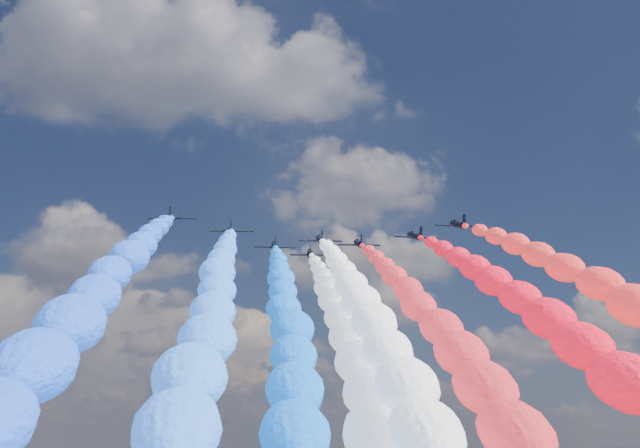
{
  "coord_description": "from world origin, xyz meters",
  "views": [
    {
      "loc": [
        -13.78,
        -151.2,
        63.14
      ],
      "look_at": [
        0.0,
        4.0,
        109.39
      ],
      "focal_mm": 43.4,
      "sensor_mm": 36.0,
      "label": 1
    }
  ],
  "objects": [
    {
      "name": "trail_3",
      "position": [
        0.51,
        -55.44,
        78.13
      ],
      "size": [
        7.18,
        125.94,
        62.2
      ],
      "primitive_type": null,
      "color": "white"
    },
    {
      "name": "jet_6",
      "position": [
        20.37,
        4.34,
        107.39
      ],
      "size": [
        9.99,
        13.09,
        6.68
      ],
      "primitive_type": null,
      "rotation": [
        0.34,
        0.0,
        0.07
      ],
      "color": "black"
    },
    {
      "name": "jet_5",
      "position": [
        9.26,
        11.58,
        107.39
      ],
      "size": [
        9.37,
        12.64,
        6.68
      ],
      "primitive_type": null,
      "rotation": [
        0.34,
        0.0,
        -0.02
      ],
      "color": "black"
    },
    {
      "name": "jet_7",
      "position": [
        27.22,
        -4.88,
        107.39
      ],
      "size": [
        9.28,
        12.58,
        6.68
      ],
      "primitive_type": null,
      "rotation": [
        0.34,
        0.0,
        0.01
      ],
      "color": "black"
    },
    {
      "name": "trail_4",
      "position": [
        -0.77,
        -43.06,
        78.13
      ],
      "size": [
        7.18,
        125.94,
        62.2
      ],
      "primitive_type": null,
      "color": "white"
    },
    {
      "name": "jet_2",
      "position": [
        -9.13,
        14.95,
        107.39
      ],
      "size": [
        9.19,
        12.51,
        6.68
      ],
      "primitive_type": null,
      "rotation": [
        0.34,
        0.0,
        -0.0
      ],
      "color": "black"
    },
    {
      "name": "trail_2",
      "position": [
        -9.13,
        -49.34,
        78.13
      ],
      "size": [
        7.18,
        125.94,
        62.2
      ],
      "primitive_type": null,
      "color": "blue"
    },
    {
      "name": "jet_0",
      "position": [
        -29.45,
        -5.11,
        107.39
      ],
      "size": [
        9.82,
        12.97,
        6.68
      ],
      "primitive_type": null,
      "rotation": [
        0.34,
        0.0,
        -0.05
      ],
      "color": "black"
    },
    {
      "name": "trail_6",
      "position": [
        20.37,
        -59.95,
        78.13
      ],
      "size": [
        7.18,
        125.94,
        62.2
      ],
      "primitive_type": null,
      "color": "red"
    },
    {
      "name": "trail_5",
      "position": [
        9.26,
        -52.71,
        78.13
      ],
      "size": [
        7.18,
        125.94,
        62.2
      ],
      "primitive_type": null,
      "color": "red"
    },
    {
      "name": "jet_1",
      "position": [
        -18.31,
        2.84,
        107.39
      ],
      "size": [
        9.72,
        12.9,
        6.68
      ],
      "primitive_type": null,
      "rotation": [
        0.34,
        0.0,
        -0.04
      ],
      "color": "black"
    },
    {
      "name": "jet_4",
      "position": [
        -0.77,
        21.23,
        107.39
      ],
      "size": [
        9.99,
        13.09,
        6.68
      ],
      "primitive_type": null,
      "rotation": [
        0.34,
        0.0,
        -0.07
      ],
      "color": "black"
    },
    {
      "name": "trail_7",
      "position": [
        27.22,
        -69.17,
        78.13
      ],
      "size": [
        7.18,
        125.94,
        62.2
      ],
      "primitive_type": null,
      "color": "red"
    },
    {
      "name": "trail_1",
      "position": [
        -18.31,
        -61.45,
        78.13
      ],
      "size": [
        7.18,
        125.94,
        62.2
      ],
      "primitive_type": null,
      "color": "#3078FF"
    },
    {
      "name": "trail_0",
      "position": [
        -29.45,
        -69.4,
        78.13
      ],
      "size": [
        7.18,
        125.94,
        62.2
      ],
      "primitive_type": null,
      "color": "blue"
    },
    {
      "name": "jet_3",
      "position": [
        0.51,
        8.85,
        107.39
      ],
      "size": [
        9.24,
        12.55,
        6.68
      ],
      "primitive_type": null,
      "rotation": [
        0.34,
        0.0,
        -0.0
      ],
      "color": "black"
    }
  ]
}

